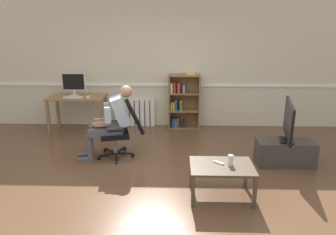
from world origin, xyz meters
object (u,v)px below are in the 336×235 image
(spare_remote, at_px, (218,163))
(bookshelf, at_px, (182,102))
(imac_monitor, at_px, (74,83))
(person_seated, at_px, (111,120))
(computer_mouse, at_px, (88,97))
(computer_desk, at_px, (77,102))
(office_chair, at_px, (124,127))
(tv_stand, at_px, (285,152))
(coffee_table, at_px, (222,169))
(drinking_glass, at_px, (231,160))
(radiator, at_px, (135,113))
(keyboard, at_px, (73,97))
(tv_screen, at_px, (289,121))

(spare_remote, bearing_deg, bookshelf, 50.84)
(imac_monitor, bearing_deg, spare_remote, -43.90)
(person_seated, xyz_separation_m, spare_remote, (1.64, -1.18, -0.20))
(computer_mouse, bearing_deg, computer_desk, 156.56)
(office_chair, distance_m, tv_stand, 2.68)
(computer_mouse, bearing_deg, spare_remote, -45.56)
(coffee_table, bearing_deg, computer_mouse, 134.16)
(computer_desk, relative_size, computer_mouse, 11.56)
(drinking_glass, relative_size, spare_remote, 0.93)
(radiator, bearing_deg, computer_desk, -161.15)
(coffee_table, bearing_deg, radiator, 117.22)
(computer_mouse, height_order, drinking_glass, computer_mouse)
(computer_desk, xyz_separation_m, drinking_glass, (2.78, -2.58, -0.12))
(imac_monitor, bearing_deg, drinking_glass, -42.99)
(computer_mouse, bearing_deg, keyboard, -176.22)
(drinking_glass, bearing_deg, keyboard, 139.00)
(computer_desk, bearing_deg, keyboard, -100.48)
(person_seated, bearing_deg, imac_monitor, -157.20)
(office_chair, bearing_deg, coffee_table, 35.15)
(bookshelf, bearing_deg, keyboard, -168.94)
(computer_mouse, distance_m, drinking_glass, 3.52)
(radiator, bearing_deg, person_seated, -94.74)
(spare_remote, bearing_deg, computer_mouse, 86.30)
(radiator, bearing_deg, office_chair, -88.46)
(bookshelf, xyz_separation_m, tv_screen, (1.65, -1.84, 0.15))
(keyboard, height_order, radiator, keyboard)
(office_chair, bearing_deg, tv_screen, 70.71)
(bookshelf, relative_size, person_seated, 0.97)
(computer_desk, relative_size, coffee_table, 1.42)
(radiator, bearing_deg, bookshelf, -5.25)
(coffee_table, height_order, spare_remote, spare_remote)
(tv_stand, xyz_separation_m, tv_screen, (0.00, -0.00, 0.53))
(computer_desk, bearing_deg, spare_remote, -43.78)
(radiator, relative_size, office_chair, 0.92)
(imac_monitor, distance_m, computer_mouse, 0.47)
(imac_monitor, bearing_deg, tv_screen, -22.58)
(coffee_table, height_order, drinking_glass, drinking_glass)
(radiator, xyz_separation_m, tv_screen, (2.70, -1.94, 0.44))
(computer_desk, distance_m, bookshelf, 2.21)
(computer_mouse, height_order, office_chair, office_chair)
(computer_mouse, relative_size, person_seated, 0.08)
(keyboard, height_order, computer_mouse, computer_mouse)
(bookshelf, height_order, tv_screen, bookshelf)
(computer_mouse, height_order, spare_remote, computer_mouse)
(tv_stand, height_order, tv_screen, tv_screen)
(person_seated, relative_size, spare_remote, 8.25)
(imac_monitor, height_order, coffee_table, imac_monitor)
(person_seated, bearing_deg, spare_remote, 40.32)
(coffee_table, bearing_deg, imac_monitor, 135.82)
(keyboard, distance_m, coffee_table, 3.67)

